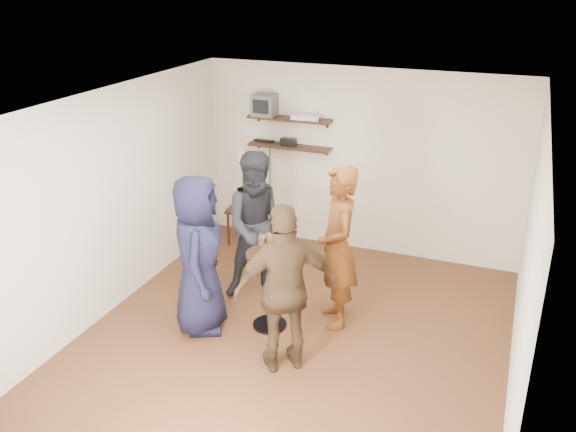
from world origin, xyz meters
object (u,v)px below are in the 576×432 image
object	(u,v)px
radio	(288,142)
person_navy	(198,255)
person_dark	(260,226)
crt_monitor	(265,105)
person_plaid	(338,248)
person_brown	(286,289)
side_table	(245,213)
drinks_table	(269,280)
dvd_deck	(307,117)

from	to	relation	value
radio	person_navy	size ratio (longest dim) A/B	0.12
person_dark	person_navy	size ratio (longest dim) A/B	1.02
person_navy	radio	bearing A→B (deg)	-23.36
crt_monitor	person_navy	bearing A→B (deg)	-83.04
radio	crt_monitor	bearing A→B (deg)	180.00
crt_monitor	radio	size ratio (longest dim) A/B	1.45
person_plaid	person_dark	world-z (taller)	person_plaid
person_dark	person_brown	xyz separation A→B (m)	(0.84, -1.28, -0.03)
crt_monitor	person_brown	size ratio (longest dim) A/B	0.18
crt_monitor	person_brown	world-z (taller)	crt_monitor
side_table	person_navy	distance (m)	2.36
drinks_table	person_navy	world-z (taller)	person_navy
person_brown	crt_monitor	bearing A→B (deg)	-98.86
person_plaid	person_dark	size ratio (longest dim) A/B	1.02
drinks_table	person_brown	bearing A→B (deg)	-54.35
side_table	drinks_table	world-z (taller)	drinks_table
drinks_table	person_brown	distance (m)	0.82
crt_monitor	dvd_deck	world-z (taller)	crt_monitor
crt_monitor	side_table	xyz separation A→B (m)	(-0.20, -0.33, -1.55)
radio	person_navy	bearing A→B (deg)	-90.82
crt_monitor	radio	bearing A→B (deg)	0.00
radio	person_dark	xyz separation A→B (m)	(0.28, -1.63, -0.60)
drinks_table	person_plaid	bearing A→B (deg)	29.75
person_brown	person_plaid	bearing A→B (deg)	-137.95
side_table	drinks_table	distance (m)	2.32
dvd_deck	side_table	world-z (taller)	dvd_deck
person_brown	side_table	bearing A→B (deg)	-92.78
dvd_deck	person_dark	world-z (taller)	dvd_deck
dvd_deck	drinks_table	bearing A→B (deg)	-80.28
drinks_table	person_dark	xyz separation A→B (m)	(-0.40, 0.66, 0.33)
crt_monitor	drinks_table	distance (m)	2.88
side_table	person_plaid	xyz separation A→B (m)	(1.89, -1.58, 0.47)
radio	person_dark	bearing A→B (deg)	-80.41
radio	drinks_table	xyz separation A→B (m)	(0.67, -2.29, -0.93)
crt_monitor	drinks_table	size ratio (longest dim) A/B	0.35
drinks_table	person_navy	size ratio (longest dim) A/B	0.51
person_plaid	crt_monitor	bearing A→B (deg)	-168.26
person_plaid	dvd_deck	bearing A→B (deg)	179.23
crt_monitor	person_plaid	xyz separation A→B (m)	(1.69, -1.91, -1.08)
person_navy	person_brown	world-z (taller)	person_navy
dvd_deck	person_plaid	xyz separation A→B (m)	(1.06, -1.91, -0.96)
dvd_deck	radio	distance (m)	0.47
person_brown	drinks_table	bearing A→B (deg)	-90.00
crt_monitor	drinks_table	bearing A→B (deg)	-65.91
crt_monitor	person_navy	world-z (taller)	crt_monitor
person_dark	person_brown	world-z (taller)	person_dark
dvd_deck	radio	xyz separation A→B (m)	(-0.28, 0.00, -0.38)
dvd_deck	radio	world-z (taller)	dvd_deck
dvd_deck	person_dark	distance (m)	1.90
person_navy	crt_monitor	bearing A→B (deg)	-15.58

